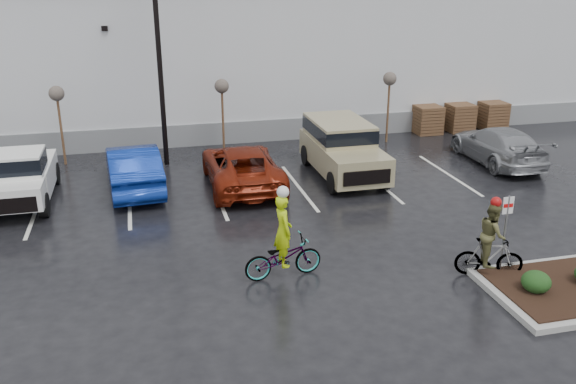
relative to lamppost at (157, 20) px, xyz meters
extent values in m
plane|color=black|center=(4.00, -12.00, -5.69)|extent=(120.00, 120.00, 0.00)
cube|color=silver|center=(4.00, 10.00, -2.19)|extent=(60.00, 15.00, 7.00)
cube|color=slate|center=(4.00, 2.45, -5.19)|extent=(60.00, 0.12, 1.00)
cube|color=#203A18|center=(4.00, 33.00, -2.69)|extent=(80.00, 25.00, 6.00)
cylinder|color=black|center=(0.00, 0.00, -1.19)|extent=(0.20, 0.20, 9.00)
cylinder|color=#452A1B|center=(-4.00, 1.00, -4.29)|extent=(0.10, 0.10, 2.80)
sphere|color=#474238|center=(-4.00, 1.00, -2.79)|extent=(0.60, 0.60, 0.60)
cylinder|color=#452A1B|center=(2.50, 1.00, -4.29)|extent=(0.10, 0.10, 2.80)
sphere|color=#474238|center=(2.50, 1.00, -2.79)|extent=(0.60, 0.60, 0.60)
cylinder|color=#452A1B|center=(10.00, 1.00, -4.29)|extent=(0.10, 0.10, 2.80)
sphere|color=#474238|center=(10.00, 1.00, -2.79)|extent=(0.60, 0.60, 0.60)
cube|color=#452A1B|center=(12.50, 2.00, -5.01)|extent=(1.20, 1.20, 1.35)
cube|color=#452A1B|center=(14.20, 2.00, -5.01)|extent=(1.20, 1.20, 1.35)
cube|color=#452A1B|center=(16.00, 2.00, -5.01)|extent=(1.20, 1.20, 1.35)
ellipsoid|color=black|center=(8.00, -13.00, -5.27)|extent=(0.70, 0.70, 0.52)
cylinder|color=gray|center=(7.80, -11.80, -4.59)|extent=(0.05, 0.05, 2.20)
cube|color=white|center=(7.80, -11.80, -3.74)|extent=(0.30, 0.02, 0.45)
cube|color=red|center=(7.80, -11.81, -3.74)|extent=(0.26, 0.02, 0.10)
imported|color=navy|center=(-1.30, -2.75, -4.86)|extent=(2.11, 5.10, 1.64)
imported|color=maroon|center=(2.53, -3.35, -4.93)|extent=(2.57, 5.45, 1.51)
imported|color=#95989C|center=(13.12, -3.05, -4.94)|extent=(2.26, 5.19, 1.49)
imported|color=#3F3F44|center=(2.33, -10.50, -5.15)|extent=(2.11, 0.91, 1.08)
imported|color=#A9CD0B|center=(2.33, -10.50, -4.39)|extent=(0.52, 0.73, 1.88)
sphere|color=silver|center=(2.33, -10.50, -3.35)|extent=(0.31, 0.31, 0.31)
imported|color=#3F3F44|center=(7.49, -11.73, -5.16)|extent=(1.74, 1.01, 1.05)
imported|color=brown|center=(7.49, -11.73, -4.51)|extent=(0.68, 0.90, 1.65)
sphere|color=#990C0C|center=(7.49, -11.73, -3.65)|extent=(0.27, 0.27, 0.27)
camera|label=1|loc=(-0.95, -24.16, 1.82)|focal=38.00mm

